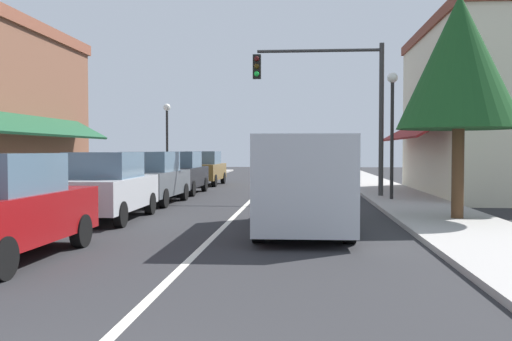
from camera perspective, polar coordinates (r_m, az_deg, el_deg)
ground_plane at (r=21.31m, az=-0.30°, el=-2.83°), size 80.00×80.00×0.00m
sidewalk_left at (r=22.47m, az=-14.43°, el=-2.49°), size 2.60×56.00×0.12m
sidewalk_right at (r=21.54m, az=14.46°, el=-2.68°), size 2.60×56.00×0.12m
lane_center_stripe at (r=21.31m, az=-0.30°, el=-2.82°), size 0.14×52.00×0.01m
storefront_right_block at (r=24.30m, az=22.06°, el=5.73°), size 5.84×10.20×6.86m
parked_car_nearest_left at (r=10.11m, az=-24.62°, el=-3.45°), size 1.84×4.13×1.77m
parked_car_second_left at (r=15.04m, az=-14.99°, el=-1.58°), size 1.82×4.12×1.77m
parked_car_third_left at (r=19.32m, az=-10.58°, el=-0.76°), size 1.88×4.15×1.77m
parked_car_far_left at (r=23.64m, az=-7.77°, el=-0.23°), size 1.81×4.11×1.77m
parked_car_distant_left at (r=29.38m, az=-5.32°, el=0.22°), size 1.85×4.14×1.77m
van_in_lane at (r=12.55m, az=4.74°, el=-1.00°), size 2.06×5.21×2.12m
traffic_signal_mast_arm at (r=21.38m, az=8.23°, el=7.77°), size 4.89×0.50×5.81m
street_lamp_right_mid at (r=20.14m, az=13.68°, el=5.57°), size 0.36×0.36×4.52m
street_lamp_left_far at (r=28.77m, az=-9.03°, el=4.13°), size 0.36×0.36×4.18m
tree_right_near at (r=15.04m, az=19.96°, el=10.30°), size 3.04×3.04×5.70m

